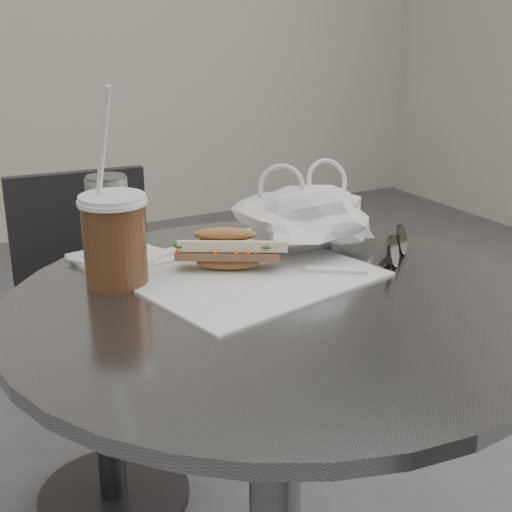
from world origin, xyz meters
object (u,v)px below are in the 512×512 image
banh_mi (227,250)px  sunglasses (396,248)px  drink_can (108,215)px  cafe_table (275,465)px  chair_far (101,364)px  iced_coffee (115,239)px

banh_mi → sunglasses: banh_mi is taller
banh_mi → drink_can: drink_can is taller
cafe_table → banh_mi: 0.33m
sunglasses → chair_far: bearing=78.7°
sunglasses → banh_mi: bearing=123.7°
iced_coffee → drink_can: iced_coffee is taller
iced_coffee → drink_can: (0.03, 0.14, -0.01)m
chair_far → iced_coffee: iced_coffee is taller
chair_far → drink_can: (-0.07, -0.37, 0.46)m
cafe_table → banh_mi: bearing=95.8°
chair_far → drink_can: bearing=85.0°
chair_far → iced_coffee: bearing=84.0°
chair_far → sunglasses: (0.32, -0.62, 0.42)m
drink_can → chair_far: bearing=79.9°
chair_far → cafe_table: bearing=101.6°
cafe_table → iced_coffee: iced_coffee is taller
banh_mi → drink_can: size_ratio=1.57×
iced_coffee → banh_mi: bearing=-9.6°
iced_coffee → sunglasses: bearing=-14.5°
iced_coffee → drink_can: size_ratio=2.22×
cafe_table → banh_mi: (-0.01, 0.13, 0.31)m
iced_coffee → sunglasses: (0.42, -0.11, -0.05)m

